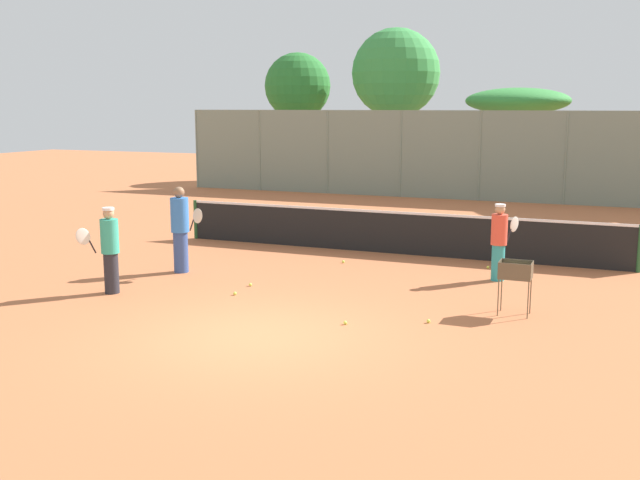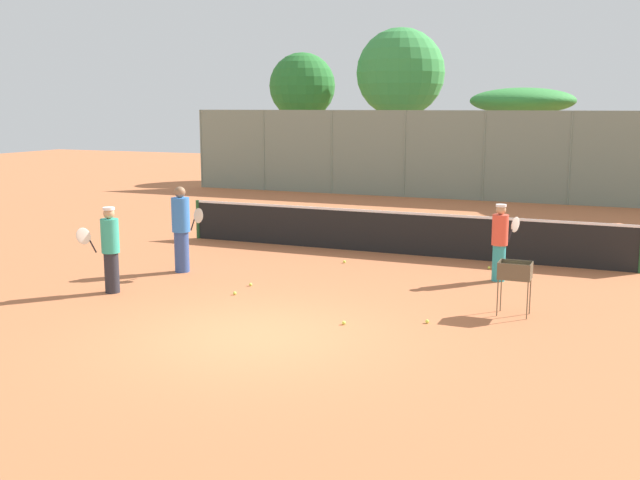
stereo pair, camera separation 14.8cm
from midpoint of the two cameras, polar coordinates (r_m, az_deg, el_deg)
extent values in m
plane|color=#B7663D|center=(12.15, -5.14, -7.31)|extent=(80.00, 80.00, 0.00)
cylinder|color=#26592D|center=(21.08, -9.66, 1.56)|extent=(0.10, 0.10, 1.07)
cylinder|color=#26592D|center=(17.93, 22.97, -0.62)|extent=(0.10, 0.10, 1.07)
cube|color=black|center=(18.73, 5.31, 0.49)|extent=(11.39, 0.01, 1.01)
cube|color=white|center=(18.65, 5.33, 2.11)|extent=(11.39, 0.02, 0.06)
cylinder|color=gray|center=(34.38, -9.50, 6.87)|extent=(0.08, 0.08, 3.48)
cylinder|color=gray|center=(32.82, -4.75, 6.82)|extent=(0.08, 0.08, 3.48)
cylinder|color=gray|center=(31.51, 0.44, 6.72)|extent=(0.08, 0.08, 3.48)
cylinder|color=gray|center=(30.47, 6.02, 6.54)|extent=(0.08, 0.08, 3.48)
cylinder|color=gray|center=(29.73, 11.94, 6.29)|extent=(0.08, 0.08, 3.48)
cylinder|color=gray|center=(29.32, 18.08, 5.96)|extent=(0.08, 0.08, 3.48)
cube|color=gray|center=(29.73, 11.94, 6.29)|extent=(25.40, 0.01, 3.48)
cylinder|color=brown|center=(37.58, -1.80, 7.39)|extent=(0.45, 0.45, 3.63)
sphere|color=#28722D|center=(37.55, -1.83, 11.64)|extent=(3.25, 3.25, 3.25)
cylinder|color=brown|center=(36.54, 5.59, 7.51)|extent=(0.52, 0.52, 3.94)
sphere|color=#388E42|center=(36.53, 5.68, 12.57)|extent=(4.19, 4.19, 4.19)
cylinder|color=brown|center=(33.67, 14.54, 6.47)|extent=(0.27, 0.27, 3.30)
ellipsoid|color=#338438|center=(33.61, 14.71, 10.22)|extent=(4.43, 4.43, 1.11)
cylinder|color=#334C8C|center=(16.86, -10.80, -0.91)|extent=(0.32, 0.32, 0.91)
cylinder|color=blue|center=(16.72, -10.90, 1.89)|extent=(0.40, 0.40, 0.76)
sphere|color=#8C6647|center=(16.66, -10.96, 3.59)|extent=(0.25, 0.25, 0.25)
cylinder|color=black|center=(16.48, -9.99, 1.13)|extent=(0.15, 0.07, 0.27)
ellipsoid|color=silver|center=(16.31, -9.57, 1.83)|extent=(0.39, 0.13, 0.43)
cylinder|color=teal|center=(16.21, 13.15, -1.69)|extent=(0.27, 0.27, 0.77)
cylinder|color=#E54C38|center=(16.08, 13.25, 0.78)|extent=(0.34, 0.34, 0.64)
sphere|color=tan|center=(16.02, 13.31, 2.28)|extent=(0.21, 0.21, 0.21)
cylinder|color=white|center=(16.01, 13.32, 2.59)|extent=(0.22, 0.22, 0.05)
cylinder|color=black|center=(16.39, 13.96, 0.35)|extent=(0.09, 0.14, 0.27)
ellipsoid|color=silver|center=(16.49, 14.34, 1.17)|extent=(0.21, 0.37, 0.43)
cylinder|color=#26262D|center=(15.30, -15.88, -2.44)|extent=(0.29, 0.29, 0.80)
cylinder|color=teal|center=(15.17, -16.01, 0.28)|extent=(0.35, 0.35, 0.67)
sphere|color=tan|center=(15.10, -16.09, 1.94)|extent=(0.22, 0.22, 0.22)
cylinder|color=white|center=(15.09, -16.11, 2.29)|extent=(0.23, 0.23, 0.05)
cylinder|color=black|center=(15.05, -17.21, -0.50)|extent=(0.09, 0.14, 0.27)
ellipsoid|color=silver|center=(14.95, -17.88, 0.25)|extent=(0.21, 0.37, 0.43)
cylinder|color=brown|center=(13.51, 13.11, -4.28)|extent=(0.02, 0.02, 0.66)
cylinder|color=brown|center=(13.45, 15.26, -4.45)|extent=(0.02, 0.02, 0.66)
cylinder|color=brown|center=(13.86, 13.36, -3.93)|extent=(0.02, 0.02, 0.66)
cylinder|color=brown|center=(13.79, 15.45, -4.09)|extent=(0.02, 0.02, 0.66)
cube|color=brown|center=(13.57, 14.36, -2.81)|extent=(0.55, 0.40, 0.01)
cube|color=brown|center=(13.35, 14.26, -2.39)|extent=(0.55, 0.01, 0.30)
cube|color=brown|center=(13.74, 14.50, -2.05)|extent=(0.55, 0.01, 0.30)
cube|color=brown|center=(13.58, 13.23, -2.13)|extent=(0.01, 0.40, 0.30)
cube|color=brown|center=(13.51, 15.54, -2.30)|extent=(0.01, 0.40, 0.30)
sphere|color=#D1E54C|center=(13.48, 15.27, -2.54)|extent=(0.07, 0.07, 0.07)
sphere|color=#D1E54C|center=(13.42, 14.07, -2.55)|extent=(0.07, 0.07, 0.07)
sphere|color=#D1E54C|center=(13.52, 14.88, -2.72)|extent=(0.07, 0.07, 0.07)
sphere|color=#D1E54C|center=(13.53, 13.97, -2.44)|extent=(0.07, 0.07, 0.07)
sphere|color=#D1E54C|center=(13.63, 13.55, -2.33)|extent=(0.07, 0.07, 0.07)
sphere|color=#D1E54C|center=(13.49, 15.00, -2.75)|extent=(0.07, 0.07, 0.07)
sphere|color=#D1E54C|center=(13.55, 14.58, -2.44)|extent=(0.07, 0.07, 0.07)
sphere|color=#D1E54C|center=(13.43, 13.81, -2.53)|extent=(0.07, 0.07, 0.07)
sphere|color=#D1E54C|center=(13.68, 14.43, -2.32)|extent=(0.07, 0.07, 0.07)
sphere|color=#D1E54C|center=(13.54, 15.13, -2.71)|extent=(0.07, 0.07, 0.07)
sphere|color=#D1E54C|center=(17.39, 12.44, -2.04)|extent=(0.07, 0.07, 0.07)
sphere|color=#D1E54C|center=(12.92, 7.94, -6.14)|extent=(0.07, 0.07, 0.07)
sphere|color=#D1E54C|center=(18.98, -10.73, -0.96)|extent=(0.07, 0.07, 0.07)
sphere|color=#D1E54C|center=(14.75, -6.79, -4.06)|extent=(0.07, 0.07, 0.07)
sphere|color=#D1E54C|center=(15.43, -5.60, -3.40)|extent=(0.07, 0.07, 0.07)
sphere|color=#D1E54C|center=(12.71, 1.60, -6.32)|extent=(0.07, 0.07, 0.07)
sphere|color=#D1E54C|center=(17.60, 1.54, -1.66)|extent=(0.07, 0.07, 0.07)
cube|color=#3F4C8C|center=(34.18, 8.21, 4.72)|extent=(4.20, 1.70, 0.90)
cube|color=#33383D|center=(34.16, 7.91, 6.07)|extent=(2.20, 1.50, 0.70)
camera|label=1|loc=(0.07, -90.28, -0.05)|focal=42.00mm
camera|label=2|loc=(0.07, 89.72, 0.05)|focal=42.00mm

